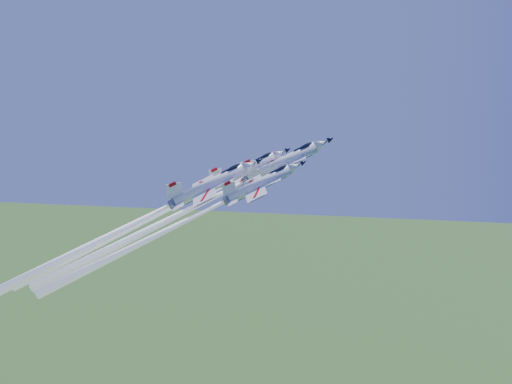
% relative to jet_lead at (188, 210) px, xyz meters
% --- Properties ---
extents(jet_lead, '(43.23, 17.08, 38.61)m').
position_rel_jet_lead_xyz_m(jet_lead, '(0.00, 0.00, 0.00)').
color(jet_lead, white).
extents(jet_left, '(41.54, 16.34, 37.96)m').
position_rel_jet_lead_xyz_m(jet_left, '(-6.90, 3.08, -1.99)').
color(jet_left, white).
extents(jet_right, '(35.70, 14.13, 31.59)m').
position_rel_jet_lead_xyz_m(jet_right, '(0.46, -8.03, -0.53)').
color(jet_right, white).
extents(jet_slot, '(41.34, 16.42, 36.14)m').
position_rel_jet_lead_xyz_m(jet_slot, '(-10.12, -5.37, -2.46)').
color(jet_slot, white).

